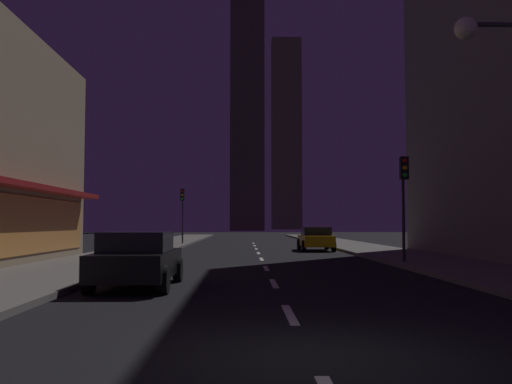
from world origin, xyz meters
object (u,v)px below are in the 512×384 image
car_parked_far (316,239)px  traffic_light_near_right (404,185)px  street_lamp_right (498,84)px  fire_hydrant_far_left (155,245)px  traffic_light_far_left (183,204)px  car_parked_near (138,259)px

car_parked_far → traffic_light_near_right: traffic_light_near_right is taller
traffic_light_near_right → street_lamp_right: bearing=-90.8°
car_parked_far → street_lamp_right: size_ratio=0.64×
traffic_light_near_right → street_lamp_right: size_ratio=0.64×
fire_hydrant_far_left → traffic_light_near_right: (11.40, -10.01, 2.74)m
fire_hydrant_far_left → street_lamp_right: bearing=-58.6°
traffic_light_far_left → car_parked_near: bearing=-86.1°
traffic_light_near_right → car_parked_far: bearing=98.8°
car_parked_near → traffic_light_far_left: 27.94m
car_parked_near → traffic_light_near_right: (9.10, 7.13, 2.45)m
street_lamp_right → car_parked_near: bearing=171.6°
traffic_light_near_right → street_lamp_right: 8.66m
traffic_light_near_right → street_lamp_right: street_lamp_right is taller
car_parked_near → fire_hydrant_far_left: size_ratio=6.48×
fire_hydrant_far_left → traffic_light_near_right: 15.42m
car_parked_far → street_lamp_right: 21.21m
traffic_light_near_right → traffic_light_far_left: same height
street_lamp_right → traffic_light_far_left: bearing=110.5°
car_parked_near → car_parked_far: same height
fire_hydrant_far_left → street_lamp_right: (11.28, -18.46, 4.61)m
car_parked_near → car_parked_far: (7.20, 19.36, 0.00)m
car_parked_far → traffic_light_near_right: 12.62m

